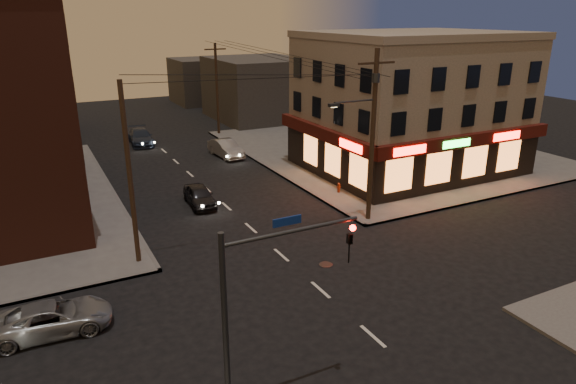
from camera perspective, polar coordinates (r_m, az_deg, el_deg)
ground at (r=23.88m, az=3.64°, el=-10.80°), size 120.00×120.00×0.00m
sidewalk_ne at (r=48.08m, az=10.53°, el=4.68°), size 24.00×28.00×0.15m
pizza_building at (r=41.49m, az=13.39°, el=9.63°), size 15.85×12.85×10.50m
bg_building_ne_a at (r=61.48m, az=-3.35°, el=11.39°), size 10.00×12.00×7.00m
bg_building_ne_b at (r=73.80m, az=-9.35°, el=12.11°), size 8.00×8.00×6.00m
utility_pole_main at (r=29.87m, az=9.25°, el=7.08°), size 4.20×0.44×10.00m
utility_pole_far at (r=53.15m, az=-7.89°, el=11.24°), size 0.26×0.26×9.00m
utility_pole_west at (r=25.52m, az=-17.18°, el=1.77°), size 0.24×0.24×9.00m
traffic_signal at (r=15.26m, az=-3.40°, el=-11.53°), size 4.49×0.32×6.47m
suv_cross at (r=22.72m, az=-24.70°, el=-12.61°), size 4.63×2.38×1.25m
sedan_near at (r=34.00m, az=-9.81°, el=-0.40°), size 1.78×3.95×1.31m
sedan_mid at (r=45.26m, az=-6.92°, el=4.84°), size 1.97×4.65×1.49m
sedan_far at (r=51.22m, az=-16.06°, el=5.90°), size 2.40×5.12×1.45m
fire_hydrant at (r=35.73m, az=5.66°, el=0.54°), size 0.31×0.31×0.68m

